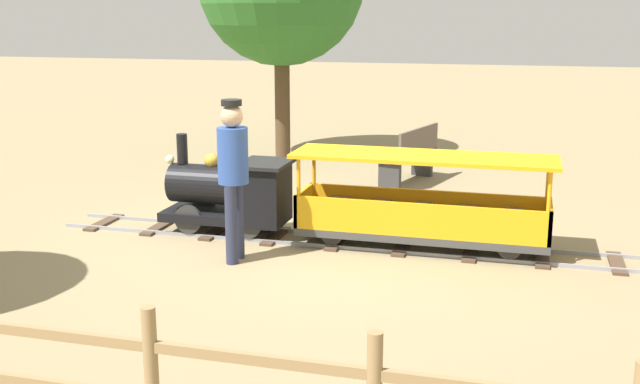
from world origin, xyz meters
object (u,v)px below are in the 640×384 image
Objects in this scene: locomotive at (232,192)px; passenger_car at (422,210)px; park_bench at (410,155)px; conductor_person at (233,168)px.

locomotive is 2.12m from passenger_car.
passenger_car reaches higher than park_bench.
park_bench is at bearing 10.72° from passenger_car.
conductor_person is at bearing 164.08° from park_bench.
park_bench is (3.15, -1.52, -0.07)m from locomotive.
passenger_car is 3.20m from park_bench.
conductor_person is at bearing -156.73° from locomotive.
locomotive is 1.06× the size of park_bench.
passenger_car is at bearing -90.00° from locomotive.
locomotive is 3.50m from park_bench.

